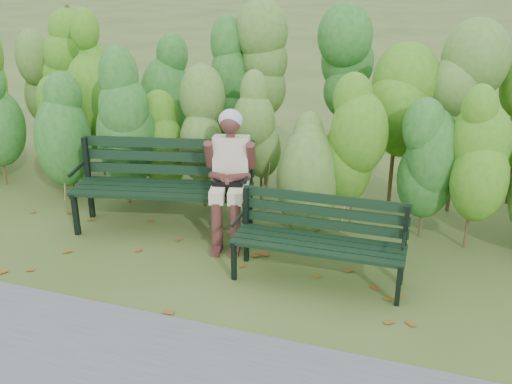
% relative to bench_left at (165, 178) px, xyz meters
% --- Properties ---
extents(ground, '(80.00, 80.00, 0.00)m').
position_rel_bench_left_xyz_m(ground, '(1.24, -0.77, -0.60)').
color(ground, '#2F4617').
extents(hedge_band, '(11.04, 1.67, 2.42)m').
position_rel_bench_left_xyz_m(hedge_band, '(1.24, 1.09, 0.66)').
color(hedge_band, '#47381E').
rests_on(hedge_band, ground).
extents(leaf_litter, '(5.73, 2.22, 0.01)m').
position_rel_bench_left_xyz_m(leaf_litter, '(1.55, -0.96, -0.59)').
color(leaf_litter, brown).
rests_on(leaf_litter, ground).
extents(bench_left, '(2.12, 1.10, 1.01)m').
position_rel_bench_left_xyz_m(bench_left, '(0.00, 0.00, 0.00)').
color(bench_left, black).
rests_on(bench_left, ground).
extents(bench_right, '(1.67, 0.59, 0.83)m').
position_rel_bench_left_xyz_m(bench_right, '(1.96, -0.61, -0.11)').
color(bench_right, black).
rests_on(bench_right, ground).
extents(seated_woman, '(0.59, 0.87, 1.44)m').
position_rel_bench_left_xyz_m(seated_woman, '(0.80, -0.02, 0.22)').
color(seated_woman, '#C3BB94').
rests_on(seated_woman, ground).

